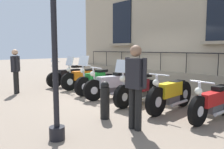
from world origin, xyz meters
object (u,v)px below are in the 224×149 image
at_px(motorcycle_silver, 113,85).
at_px(motorcycle_red, 213,103).
at_px(motorcycle_maroon, 138,89).
at_px(motorcycle_yellow, 171,94).
at_px(pedestrian_walking, 135,82).
at_px(motorcycle_green, 96,82).
at_px(pedestrian_standing, 16,69).
at_px(motorcycle_orange, 83,78).
at_px(bollard, 105,100).
at_px(motorcycle_black, 71,76).

distance_m(motorcycle_silver, motorcycle_red, 3.24).
bearing_deg(motorcycle_maroon, motorcycle_yellow, 95.77).
bearing_deg(pedestrian_walking, motorcycle_green, -114.64).
distance_m(motorcycle_green, motorcycle_yellow, 3.10).
bearing_deg(pedestrian_standing, motorcycle_maroon, 119.08).
bearing_deg(pedestrian_walking, motorcycle_maroon, -138.56).
xyz_separation_m(motorcycle_silver, motorcycle_maroon, (-0.03, 1.07, -0.01)).
xyz_separation_m(motorcycle_yellow, pedestrian_walking, (1.71, 0.34, 0.53)).
bearing_deg(pedestrian_standing, motorcycle_silver, 126.94).
bearing_deg(motorcycle_orange, motorcycle_green, 81.26).
relative_size(bollard, pedestrian_walking, 0.52).
xyz_separation_m(motorcycle_green, motorcycle_silver, (0.00, 0.95, 0.01)).
xyz_separation_m(motorcycle_green, motorcycle_red, (-0.23, 4.18, -0.04)).
xyz_separation_m(motorcycle_black, motorcycle_yellow, (0.03, 5.18, -0.01)).
xyz_separation_m(motorcycle_yellow, motorcycle_red, (-0.10, 1.09, -0.03)).
bearing_deg(motorcycle_maroon, pedestrian_walking, 41.44).
height_order(motorcycle_silver, pedestrian_walking, pedestrian_walking).
distance_m(motorcycle_green, motorcycle_silver, 0.95).
height_order(motorcycle_red, bollard, motorcycle_red).
relative_size(motorcycle_yellow, bollard, 2.33).
distance_m(bollard, pedestrian_standing, 4.49).
relative_size(motorcycle_silver, motorcycle_yellow, 1.05).
distance_m(motorcycle_yellow, pedestrian_standing, 5.56).
distance_m(motorcycle_red, pedestrian_walking, 2.03).
bearing_deg(motorcycle_red, motorcycle_black, -89.39).
bearing_deg(motorcycle_red, pedestrian_walking, -22.47).
height_order(motorcycle_black, bollard, motorcycle_black).
relative_size(motorcycle_maroon, pedestrian_walking, 1.21).
bearing_deg(motorcycle_red, motorcycle_green, -86.86).
height_order(motorcycle_black, pedestrian_standing, pedestrian_standing).
distance_m(motorcycle_maroon, bollard, 1.69).
xyz_separation_m(motorcycle_maroon, bollard, (1.62, 0.47, 0.00)).
distance_m(motorcycle_black, motorcycle_silver, 3.04).
bearing_deg(motorcycle_orange, motorcycle_maroon, 87.28).
relative_size(motorcycle_black, motorcycle_silver, 1.01).
bearing_deg(motorcycle_green, motorcycle_red, 93.14).
xyz_separation_m(motorcycle_orange, motorcycle_silver, (0.18, 2.09, 0.00)).
bearing_deg(motorcycle_silver, bollard, 44.02).
bearing_deg(motorcycle_silver, motorcycle_red, 94.14).
relative_size(motorcycle_black, bollard, 2.48).
bearing_deg(motorcycle_black, motorcycle_silver, 86.85).
bearing_deg(motorcycle_silver, motorcycle_black, -93.15).
xyz_separation_m(motorcycle_yellow, bollard, (1.73, -0.60, 0.01)).
bearing_deg(bollard, motorcycle_orange, -116.03).
height_order(motorcycle_maroon, pedestrian_standing, pedestrian_standing).
height_order(motorcycle_green, pedestrian_standing, pedestrian_standing).
bearing_deg(motorcycle_green, pedestrian_standing, -41.66).
bearing_deg(motorcycle_green, pedestrian_walking, 65.36).
height_order(motorcycle_red, pedestrian_standing, pedestrian_standing).
distance_m(motorcycle_orange, pedestrian_walking, 4.92).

